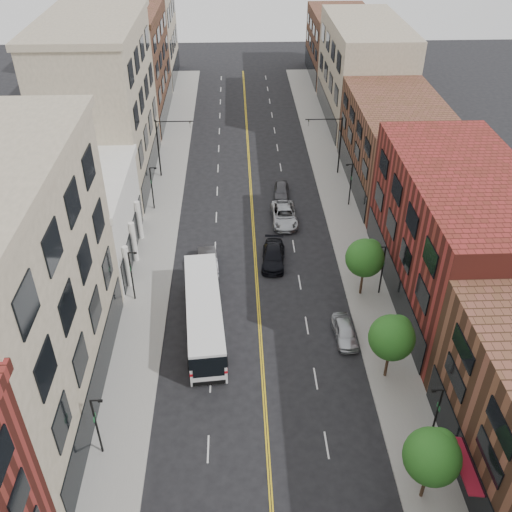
{
  "coord_description": "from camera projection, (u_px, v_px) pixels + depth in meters",
  "views": [
    {
      "loc": [
        -1.71,
        -15.92,
        32.62
      ],
      "look_at": [
        -0.19,
        23.3,
        5.0
      ],
      "focal_mm": 40.0,
      "sensor_mm": 36.0,
      "label": 1
    }
  ],
  "objects": [
    {
      "name": "sidewalk_left",
      "position": [
        159.0,
        233.0,
        60.08
      ],
      "size": [
        4.0,
        110.0,
        0.15
      ],
      "primitive_type": "cube",
      "color": "gray",
      "rests_on": "ground"
    },
    {
      "name": "sidewalk_right",
      "position": [
        347.0,
        229.0,
        60.71
      ],
      "size": [
        4.0,
        110.0,
        0.15
      ],
      "primitive_type": "cube",
      "color": "gray",
      "rests_on": "ground"
    },
    {
      "name": "bldg_l_tanoffice",
      "position": [
        2.0,
        303.0,
        36.74
      ],
      "size": [
        10.0,
        22.0,
        18.0
      ],
      "primitive_type": "cube",
      "color": "gray",
      "rests_on": "ground"
    },
    {
      "name": "bldg_l_white",
      "position": [
        77.0,
        222.0,
        54.33
      ],
      "size": [
        10.0,
        14.0,
        8.0
      ],
      "primitive_type": "cube",
      "color": "silver",
      "rests_on": "ground"
    },
    {
      "name": "bldg_l_far_a",
      "position": [
        101.0,
        107.0,
        65.35
      ],
      "size": [
        10.0,
        20.0,
        18.0
      ],
      "primitive_type": "cube",
      "color": "gray",
      "rests_on": "ground"
    },
    {
      "name": "bldg_l_far_b",
      "position": [
        128.0,
        67.0,
        82.55
      ],
      "size": [
        10.0,
        20.0,
        15.0
      ],
      "primitive_type": "cube",
      "color": "brown",
      "rests_on": "ground"
    },
    {
      "name": "bldg_l_far_c",
      "position": [
        142.0,
        20.0,
        95.83
      ],
      "size": [
        10.0,
        16.0,
        20.0
      ],
      "primitive_type": "cube",
      "color": "gray",
      "rests_on": "ground"
    },
    {
      "name": "bldg_r_mid",
      "position": [
        457.0,
        237.0,
        48.54
      ],
      "size": [
        10.0,
        22.0,
        12.0
      ],
      "primitive_type": "cube",
      "color": "maroon",
      "rests_on": "ground"
    },
    {
      "name": "bldg_r_far_a",
      "position": [
        396.0,
        146.0,
        66.27
      ],
      "size": [
        10.0,
        20.0,
        10.0
      ],
      "primitive_type": "cube",
      "color": "brown",
      "rests_on": "ground"
    },
    {
      "name": "bldg_r_far_b",
      "position": [
        363.0,
        72.0,
        82.28
      ],
      "size": [
        10.0,
        22.0,
        14.0
      ],
      "primitive_type": "cube",
      "color": "gray",
      "rests_on": "ground"
    },
    {
      "name": "bldg_r_far_c",
      "position": [
        340.0,
        45.0,
        99.49
      ],
      "size": [
        10.0,
        18.0,
        11.0
      ],
      "primitive_type": "cube",
      "color": "brown",
      "rests_on": "ground"
    },
    {
      "name": "tree_r_1",
      "position": [
        433.0,
        455.0,
        33.09
      ],
      "size": [
        3.4,
        3.4,
        5.59
      ],
      "color": "black",
      "rests_on": "sidewalk_right"
    },
    {
      "name": "tree_r_2",
      "position": [
        393.0,
        336.0,
        41.26
      ],
      "size": [
        3.4,
        3.4,
        5.59
      ],
      "color": "black",
      "rests_on": "sidewalk_right"
    },
    {
      "name": "tree_r_3",
      "position": [
        366.0,
        257.0,
        49.43
      ],
      "size": [
        3.4,
        3.4,
        5.59
      ],
      "color": "black",
      "rests_on": "sidewalk_right"
    },
    {
      "name": "lamp_l_1",
      "position": [
        97.0,
        424.0,
        36.32
      ],
      "size": [
        0.81,
        0.55,
        5.05
      ],
      "color": "black",
      "rests_on": "sidewalk_left"
    },
    {
      "name": "lamp_l_2",
      "position": [
        132.0,
        273.0,
        49.4
      ],
      "size": [
        0.81,
        0.55,
        5.05
      ],
      "color": "black",
      "rests_on": "sidewalk_left"
    },
    {
      "name": "lamp_l_3",
      "position": [
        152.0,
        186.0,
        62.47
      ],
      "size": [
        0.81,
        0.55,
        5.05
      ],
      "color": "black",
      "rests_on": "sidewalk_left"
    },
    {
      "name": "lamp_r_1",
      "position": [
        436.0,
        413.0,
        37.01
      ],
      "size": [
        0.81,
        0.55,
        5.05
      ],
      "color": "black",
      "rests_on": "sidewalk_right"
    },
    {
      "name": "lamp_r_2",
      "position": [
        382.0,
        267.0,
        50.09
      ],
      "size": [
        0.81,
        0.55,
        5.05
      ],
      "color": "black",
      "rests_on": "sidewalk_right"
    },
    {
      "name": "lamp_r_3",
      "position": [
        350.0,
        182.0,
        63.16
      ],
      "size": [
        0.81,
        0.55,
        5.05
      ],
      "color": "black",
      "rests_on": "sidewalk_right"
    },
    {
      "name": "signal_mast_left",
      "position": [
        164.0,
        142.0,
        68.07
      ],
      "size": [
        4.49,
        0.18,
        7.2
      ],
      "color": "black",
      "rests_on": "sidewalk_left"
    },
    {
      "name": "signal_mast_right",
      "position": [
        335.0,
        139.0,
        68.72
      ],
      "size": [
        4.49,
        0.18,
        7.2
      ],
      "color": "black",
      "rests_on": "sidewalk_right"
    },
    {
      "name": "city_bus",
      "position": [
        204.0,
        313.0,
        46.76
      ],
      "size": [
        3.91,
        13.0,
        3.3
      ],
      "rotation": [
        0.0,
        0.0,
        0.09
      ],
      "color": "silver",
      "rests_on": "ground"
    },
    {
      "name": "car_parked_far",
      "position": [
        345.0,
        332.0,
        46.62
      ],
      "size": [
        1.9,
        4.33,
        1.45
      ],
      "primitive_type": "imported",
      "rotation": [
        0.0,
        0.0,
        0.04
      ],
      "color": "#B6B9BE",
      "rests_on": "ground"
    },
    {
      "name": "car_lane_behind",
      "position": [
        208.0,
        261.0,
        54.64
      ],
      "size": [
        2.23,
        5.12,
        1.64
      ],
      "primitive_type": "imported",
      "rotation": [
        0.0,
        0.0,
        3.24
      ],
      "color": "#49494E",
      "rests_on": "ground"
    },
    {
      "name": "car_lane_a",
      "position": [
        273.0,
        256.0,
        55.37
      ],
      "size": [
        2.66,
        5.53,
        1.55
      ],
      "primitive_type": "imported",
      "rotation": [
        0.0,
        0.0,
        -0.09
      ],
      "color": "black",
      "rests_on": "ground"
    },
    {
      "name": "car_lane_b",
      "position": [
        284.0,
        215.0,
        61.56
      ],
      "size": [
        2.8,
        5.88,
        1.62
      ],
      "primitive_type": "imported",
      "rotation": [
        0.0,
        0.0,
        0.02
      ],
      "color": "#A6AAAE",
      "rests_on": "ground"
    },
    {
      "name": "car_lane_c",
      "position": [
        281.0,
        191.0,
        66.2
      ],
      "size": [
        2.12,
        4.45,
        1.47
      ],
      "primitive_type": "imported",
      "rotation": [
        0.0,
        0.0,
        -0.09
      ],
      "color": "#444449",
      "rests_on": "ground"
    }
  ]
}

